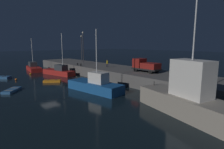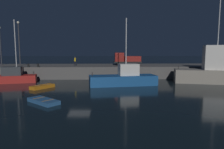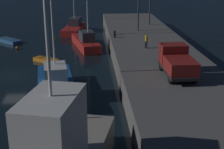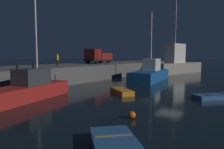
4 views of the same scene
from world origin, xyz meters
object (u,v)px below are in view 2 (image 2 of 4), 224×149
object	(u,v)px
utility_truck	(126,59)
bollard_central	(38,65)
lamp_post_west	(0,42)
dinghy_orange_near	(42,87)
fishing_boat_blue	(124,78)
fishing_boat_white	(219,72)
rowboat_white_mid	(43,101)
fishing_trawler_red	(7,77)
bollard_west	(28,65)
dockworker	(75,61)
lamp_post_east	(19,40)

from	to	relation	value
utility_truck	bollard_central	size ratio (longest dim) A/B	9.03
lamp_post_west	utility_truck	size ratio (longest dim) A/B	1.41
dinghy_orange_near	lamp_post_west	distance (m)	19.59
fishing_boat_blue	fishing_boat_white	xyz separation A→B (m)	(14.14, 1.19, 0.75)
rowboat_white_mid	fishing_trawler_red	bearing A→B (deg)	126.94
bollard_west	dockworker	bearing A→B (deg)	21.51
fishing_trawler_red	fishing_boat_blue	distance (m)	17.32
fishing_boat_blue	utility_truck	xyz separation A→B (m)	(1.39, 10.02, 2.28)
utility_truck	fishing_boat_blue	bearing A→B (deg)	-97.89
fishing_boat_blue	dockworker	size ratio (longest dim) A/B	5.94
dinghy_orange_near	lamp_post_west	size ratio (longest dim) A/B	0.44
fishing_trawler_red	bollard_west	bearing A→B (deg)	64.32
lamp_post_east	fishing_boat_white	bearing A→B (deg)	-14.72
fishing_boat_white	rowboat_white_mid	distance (m)	24.80
fishing_boat_white	rowboat_white_mid	bearing A→B (deg)	-154.59
fishing_trawler_red	bollard_central	distance (m)	5.25
fishing_boat_white	dockworker	xyz separation A→B (m)	(-22.17, 7.91, 1.28)
dinghy_orange_near	lamp_post_east	size ratio (longest dim) A/B	0.40
fishing_boat_white	lamp_post_east	bearing A→B (deg)	165.28
fishing_boat_white	utility_truck	world-z (taller)	fishing_boat_white
rowboat_white_mid	bollard_west	world-z (taller)	bollard_west
dinghy_orange_near	bollard_central	distance (m)	9.05
fishing_trawler_red	utility_truck	bearing A→B (deg)	22.21
lamp_post_east	fishing_trawler_red	bearing A→B (deg)	-82.75
utility_truck	fishing_trawler_red	bearing A→B (deg)	-157.79
dinghy_orange_near	dockworker	size ratio (longest dim) A/B	1.97
utility_truck	fishing_boat_white	bearing A→B (deg)	-34.69
lamp_post_east	dockworker	xyz separation A→B (m)	(10.04, -0.55, -3.71)
fishing_trawler_red	bollard_west	world-z (taller)	fishing_trawler_red
dockworker	dinghy_orange_near	bearing A→B (deg)	-102.64
fishing_trawler_red	fishing_boat_white	bearing A→B (deg)	-2.30
utility_truck	bollard_west	xyz separation A→B (m)	(-16.72, -3.80, -0.88)
fishing_boat_white	bollard_central	distance (m)	28.27
utility_truck	bollard_west	size ratio (longest dim) A/B	9.35
fishing_boat_white	bollard_west	xyz separation A→B (m)	(-29.48, 5.03, 0.65)
dockworker	bollard_west	world-z (taller)	dockworker
fishing_trawler_red	dockworker	distance (m)	11.49
lamp_post_west	bollard_west	distance (m)	10.14
lamp_post_west	fishing_boat_blue	bearing A→B (deg)	-28.03
fishing_boat_blue	dockworker	xyz separation A→B (m)	(-8.03, 9.10, 2.03)
bollard_west	bollard_central	xyz separation A→B (m)	(1.64, -0.13, 0.01)
fishing_boat_white	bollard_central	world-z (taller)	fishing_boat_white
fishing_boat_white	utility_truck	size ratio (longest dim) A/B	2.81
fishing_boat_white	rowboat_white_mid	world-z (taller)	fishing_boat_white
fishing_boat_blue	lamp_post_east	xyz separation A→B (m)	(-18.06, 9.65, 5.74)
dinghy_orange_near	rowboat_white_mid	bearing A→B (deg)	-72.31
fishing_boat_blue	rowboat_white_mid	bearing A→B (deg)	-131.07
lamp_post_west	dockworker	xyz separation A→B (m)	(14.59, -2.94, -3.35)
dinghy_orange_near	bollard_central	size ratio (longest dim) A/B	5.55
lamp_post_west	utility_truck	world-z (taller)	lamp_post_west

